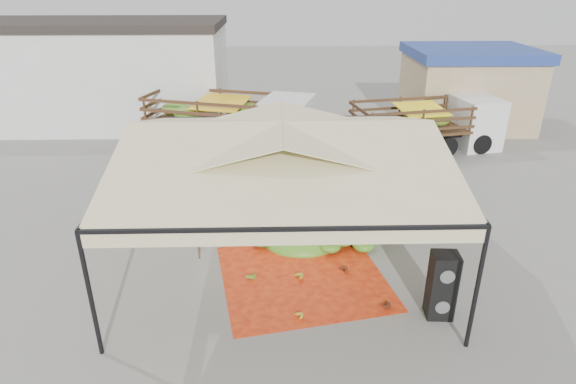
{
  "coord_description": "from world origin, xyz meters",
  "views": [
    {
      "loc": [
        -0.17,
        -12.19,
        7.51
      ],
      "look_at": [
        0.2,
        1.5,
        1.3
      ],
      "focal_mm": 30.0,
      "sensor_mm": 36.0,
      "label": 1
    }
  ],
  "objects_px": {
    "vendor": "(300,161)",
    "truck_left": "(236,116)",
    "banana_heap": "(314,205)",
    "truck_right": "(433,120)",
    "speaker_stack": "(442,285)"
  },
  "relations": [
    {
      "from": "truck_left",
      "to": "truck_right",
      "type": "relative_size",
      "value": 1.12
    },
    {
      "from": "speaker_stack",
      "to": "truck_right",
      "type": "bearing_deg",
      "value": 77.91
    },
    {
      "from": "truck_left",
      "to": "banana_heap",
      "type": "bearing_deg",
      "value": -51.27
    },
    {
      "from": "vendor",
      "to": "truck_left",
      "type": "bearing_deg",
      "value": -72.99
    },
    {
      "from": "banana_heap",
      "to": "vendor",
      "type": "distance_m",
      "value": 3.4
    },
    {
      "from": "banana_heap",
      "to": "speaker_stack",
      "type": "bearing_deg",
      "value": -60.98
    },
    {
      "from": "banana_heap",
      "to": "speaker_stack",
      "type": "height_order",
      "value": "speaker_stack"
    },
    {
      "from": "truck_left",
      "to": "truck_right",
      "type": "height_order",
      "value": "truck_left"
    },
    {
      "from": "vendor",
      "to": "banana_heap",
      "type": "bearing_deg",
      "value": 77.41
    },
    {
      "from": "banana_heap",
      "to": "truck_left",
      "type": "xyz_separation_m",
      "value": [
        -3.02,
        7.41,
        0.94
      ]
    },
    {
      "from": "vendor",
      "to": "truck_left",
      "type": "distance_m",
      "value": 4.92
    },
    {
      "from": "speaker_stack",
      "to": "truck_left",
      "type": "bearing_deg",
      "value": 118.52
    },
    {
      "from": "banana_heap",
      "to": "truck_left",
      "type": "relative_size",
      "value": 0.76
    },
    {
      "from": "vendor",
      "to": "truck_left",
      "type": "xyz_separation_m",
      "value": [
        -2.75,
        4.03,
        0.69
      ]
    },
    {
      "from": "truck_right",
      "to": "banana_heap",
      "type": "bearing_deg",
      "value": -141.18
    }
  ]
}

